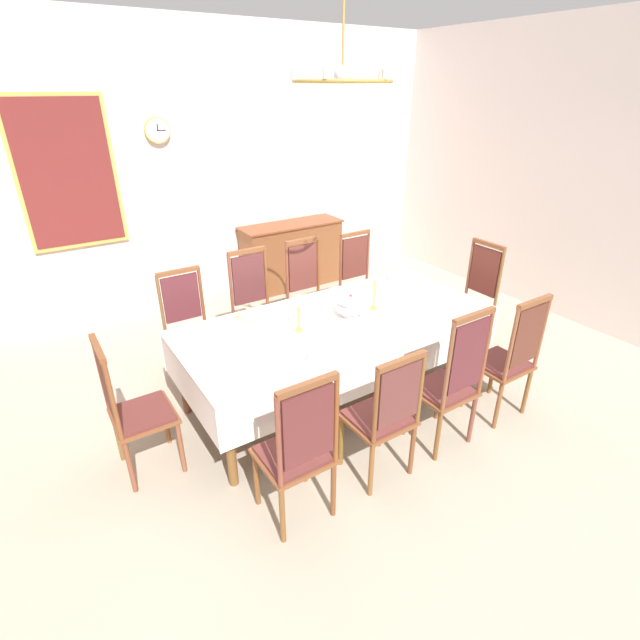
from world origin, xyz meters
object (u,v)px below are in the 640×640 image
chair_north_c (309,293)px  chair_south_d (509,357)px  chair_south_a (298,449)px  spoon_primary (239,317)px  sideboard (292,255)px  chair_north_b (255,307)px  bowl_far_right (396,277)px  spoon_secondary (362,286)px  chair_north_a (189,326)px  bowl_near_right (355,288)px  chair_south_c (451,380)px  candlestick_east (374,293)px  chair_head_west (132,408)px  mounted_clock (157,130)px  chair_south_b (384,414)px  bowl_far_left (318,358)px  soup_tureen (351,306)px  chandelier (342,80)px  candlestick_west (299,317)px  bowl_near_left (252,314)px  framed_painting (67,174)px  dining_table (338,327)px  chair_north_d (360,281)px  chair_head_east (473,296)px

chair_north_c → chair_south_d: bearing=108.9°
chair_south_a → spoon_primary: 1.55m
sideboard → chair_north_b: bearing=49.6°
bowl_far_right → spoon_secondary: bearing=172.9°
spoon_secondary → spoon_primary: bearing=-173.1°
chair_north_a → bowl_near_right: size_ratio=7.17×
bowl_far_right → spoon_primary: bowl_far_right is taller
chair_south_c → candlestick_east: 1.07m
chair_north_c → candlestick_east: (0.06, -1.01, 0.35)m
chair_north_a → chair_north_b: (0.70, 0.00, 0.02)m
chair_north_b → chair_head_west: chair_north_b is taller
chair_south_a → chair_north_a: bearing=90.0°
chair_south_a → spoon_secondary: 2.23m
chair_north_a → mounted_clock: bearing=-104.1°
candlestick_east → mounted_clock: mounted_clock is taller
spoon_primary → spoon_secondary: 1.34m
chair_south_b → chair_north_c: (0.64, 2.02, 0.03)m
chair_south_a → chair_south_c: 1.33m
chair_north_a → bowl_near_right: 1.64m
chair_head_west → bowl_far_left: 1.36m
soup_tureen → chandelier: bearing=180.0°
candlestick_west → bowl_far_left: (-0.12, -0.48, -0.10)m
bowl_far_left → chandelier: bearing=43.0°
soup_tureen → bowl_near_left: 0.87m
bowl_near_left → chair_head_west: bearing=-158.1°
chair_north_a → candlestick_east: 1.76m
chair_north_c → bowl_far_left: bearing=60.5°
chair_head_west → framed_painting: (0.21, 2.82, 1.19)m
chair_north_c → bowl_far_left: 1.73m
chair_south_c → spoon_primary: bearing=124.5°
chair_south_c → chair_south_d: size_ratio=1.06×
candlestick_east → mounted_clock: 3.20m
dining_table → chair_north_a: bearing=134.8°
chair_north_b → chandelier: chandelier is taller
chair_north_b → chair_head_west: bearing=34.8°
spoon_primary → mounted_clock: mounted_clock is taller
chair_south_d → sideboard: size_ratio=0.79×
chair_north_d → chair_north_b: bearing=-0.1°
dining_table → spoon_secondary: 0.81m
chair_south_d → chair_north_c: bearing=108.9°
chair_south_a → chair_head_east: (2.77, 1.01, 0.00)m
bowl_far_right → chair_north_a: bearing=164.5°
chair_south_d → mounted_clock: (-1.58, 3.82, 1.57)m
chair_north_c → chandelier: bearing=71.9°
spoon_secondary → chair_south_b: bearing=-115.0°
chair_south_c → chair_head_west: (-2.10, 1.02, -0.04)m
soup_tureen → mounted_clock: 3.16m
bowl_near_left → bowl_near_right: 1.12m
spoon_secondary → chandelier: size_ratio=0.25×
chair_head_east → spoon_primary: size_ratio=6.59×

